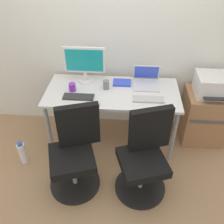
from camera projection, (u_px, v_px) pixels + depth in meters
ground_plane at (112, 139)px, 3.33m from camera, size 5.28×5.28×0.00m
back_wall at (115, 30)px, 2.87m from camera, size 4.40×0.04×2.60m
desk at (112, 96)px, 2.91m from camera, size 1.53×0.69×0.75m
office_chair_left at (75, 153)px, 2.55m from camera, size 0.55×0.55×0.94m
office_chair_right at (144, 157)px, 2.51m from camera, size 0.55×0.55×0.94m
side_cabinet at (204, 116)px, 3.17m from camera, size 0.52×0.49×0.68m
printer at (213, 85)px, 2.89m from camera, size 0.38×0.40×0.24m
water_bottle_on_floor at (23, 153)px, 2.93m from camera, size 0.09×0.09×0.31m
desktop_monitor at (85, 62)px, 2.90m from camera, size 0.48×0.18×0.43m
open_laptop at (146, 81)px, 2.95m from camera, size 0.31×0.28×0.22m
keyboard_by_monitor at (78, 97)px, 2.76m from camera, size 0.34×0.12×0.02m
keyboard_by_laptop at (148, 99)px, 2.72m from camera, size 0.34×0.12×0.02m
mouse_by_monitor at (98, 104)px, 2.65m from camera, size 0.06×0.10×0.03m
mouse_by_laptop at (172, 107)px, 2.60m from camera, size 0.06×0.10×0.03m
coffee_mug at (72, 87)px, 2.85m from camera, size 0.08×0.08×0.09m
pen_cup at (106, 85)px, 2.88m from camera, size 0.07×0.07×0.10m
notebook at (122, 83)px, 2.99m from camera, size 0.21×0.15×0.03m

